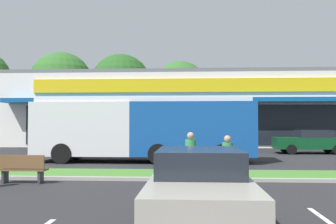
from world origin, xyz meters
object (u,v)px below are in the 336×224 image
(bus_stop_bench, at_px, (22,168))
(car_2, at_px, (200,188))
(pedestrian_near_bench, at_px, (191,159))
(pedestrian_mid, at_px, (228,162))
(city_bus, at_px, (144,128))
(car_1, at_px, (311,141))

(bus_stop_bench, height_order, car_2, car_2)
(pedestrian_near_bench, relative_size, pedestrian_mid, 1.05)
(pedestrian_near_bench, distance_m, pedestrian_mid, 1.17)
(city_bus, bearing_deg, pedestrian_mid, 114.40)
(city_bus, height_order, car_1, city_bus)
(bus_stop_bench, xyz_separation_m, car_2, (5.75, -4.97, 0.26))
(car_1, bearing_deg, car_2, 66.86)
(car_1, distance_m, pedestrian_near_bench, 15.52)
(car_2, bearing_deg, bus_stop_bench, -130.82)
(city_bus, height_order, pedestrian_near_bench, city_bus)
(bus_stop_bench, relative_size, car_2, 0.35)
(car_1, bearing_deg, pedestrian_mid, 63.84)
(car_2, distance_m, pedestrian_near_bench, 4.61)
(car_1, relative_size, car_2, 1.01)
(bus_stop_bench, height_order, car_1, car_1)
(city_bus, xyz_separation_m, pedestrian_mid, (3.51, -7.89, -0.95))
(city_bus, relative_size, car_1, 2.45)
(bus_stop_bench, bearing_deg, pedestrian_near_bench, 176.31)
(car_1, xyz_separation_m, pedestrian_mid, (-6.75, -13.73, 0.03))
(city_bus, relative_size, pedestrian_near_bench, 6.57)
(city_bus, xyz_separation_m, car_2, (2.57, -12.15, -1.00))
(car_1, relative_size, pedestrian_mid, 2.83)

